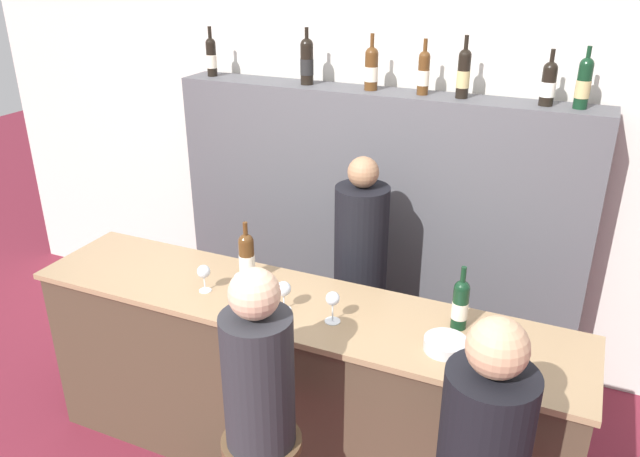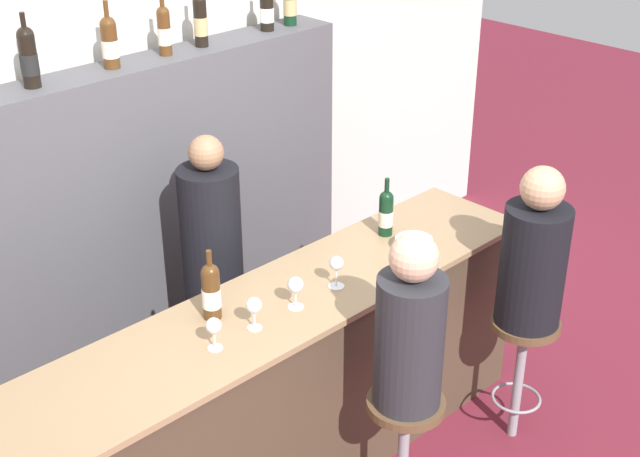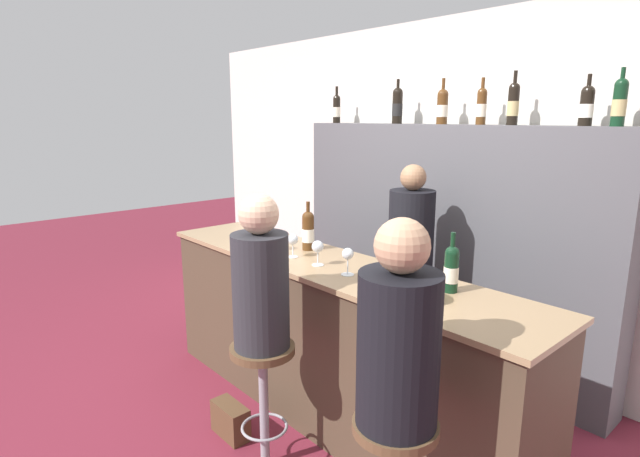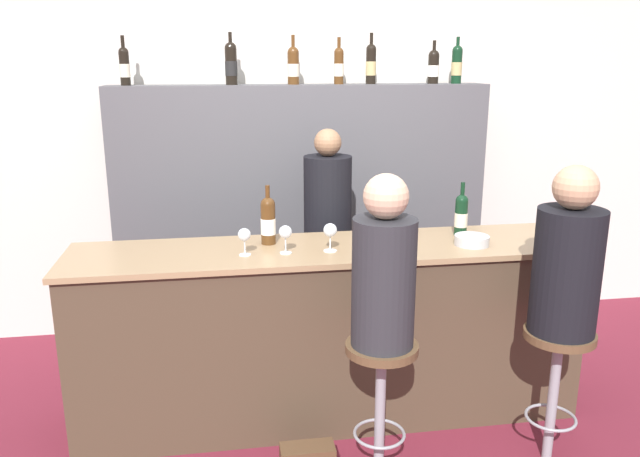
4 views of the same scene
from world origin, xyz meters
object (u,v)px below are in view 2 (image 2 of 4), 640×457
(wine_bottle_backbar_6, at_px, (290,1))
(wine_glass_2, at_px, (295,286))
(wine_bottle_counter_0, at_px, (211,291))
(bar_stool_left, at_px, (404,430))
(wine_bottle_backbar_1, at_px, (28,57))
(wine_glass_0, at_px, (214,327))
(guest_seated_right, at_px, (534,257))
(wine_glass_1, at_px, (254,306))
(wine_bottle_backbar_3, at_px, (164,30))
(wine_bottle_backbar_2, at_px, (110,42))
(bartender, at_px, (215,289))
(metal_bowl, at_px, (414,244))
(wine_bottle_backbar_4, at_px, (200,20))
(wine_glass_3, at_px, (336,265))
(bar_stool_right, at_px, (522,348))
(wine_bottle_counter_1, at_px, (386,212))
(guest_seated_left, at_px, (410,331))
(wine_bottle_backbar_5, at_px, (267,9))

(wine_bottle_backbar_6, xyz_separation_m, wine_glass_2, (-1.12, -1.24, -0.84))
(wine_bottle_counter_0, bearing_deg, bar_stool_left, -57.11)
(wine_bottle_counter_0, xyz_separation_m, wine_bottle_backbar_1, (-0.15, 1.05, 0.82))
(wine_glass_0, bearing_deg, guest_seated_right, -19.37)
(wine_bottle_backbar_6, height_order, wine_glass_0, wine_bottle_backbar_6)
(wine_bottle_counter_0, xyz_separation_m, wine_glass_1, (0.07, -0.19, -0.02))
(wine_bottle_backbar_6, height_order, guest_seated_right, wine_bottle_backbar_6)
(wine_bottle_backbar_3, height_order, wine_bottle_backbar_6, wine_bottle_backbar_6)
(bar_stool_left, bearing_deg, wine_bottle_backbar_2, 96.15)
(bar_stool_left, relative_size, bartender, 0.45)
(metal_bowl, distance_m, guest_seated_right, 0.58)
(bar_stool_left, bearing_deg, wine_glass_1, 126.54)
(wine_bottle_backbar_3, height_order, metal_bowl, wine_bottle_backbar_3)
(wine_bottle_backbar_4, bearing_deg, bar_stool_left, -101.16)
(wine_bottle_backbar_6, relative_size, wine_glass_3, 2.05)
(wine_bottle_backbar_2, bearing_deg, metal_bowl, -56.87)
(bartender, bearing_deg, wine_glass_3, -79.45)
(wine_bottle_counter_0, xyz_separation_m, bar_stool_right, (1.35, -0.71, -0.59))
(wine_bottle_counter_0, height_order, metal_bowl, wine_bottle_counter_0)
(wine_bottle_backbar_2, bearing_deg, wine_bottle_counter_0, -104.38)
(wine_bottle_backbar_3, height_order, bartender, wine_bottle_backbar_3)
(metal_bowl, bearing_deg, wine_glass_0, 179.62)
(metal_bowl, height_order, bar_stool_left, metal_bowl)
(bartender, bearing_deg, bar_stool_left, -88.23)
(guest_seated_right, bearing_deg, wine_bottle_counter_1, 109.21)
(wine_bottle_backbar_1, bearing_deg, bar_stool_left, -71.03)
(wine_bottle_counter_1, distance_m, wine_bottle_backbar_2, 1.57)
(bartender, bearing_deg, wine_bottle_counter_0, -127.51)
(bartender, bearing_deg, wine_bottle_backbar_4, 52.48)
(wine_glass_3, relative_size, guest_seated_right, 0.19)
(wine_bottle_backbar_6, height_order, guest_seated_left, wine_bottle_backbar_6)
(wine_glass_0, bearing_deg, bar_stool_right, -19.37)
(wine_bottle_backbar_1, bearing_deg, wine_glass_0, -89.56)
(wine_bottle_backbar_1, xyz_separation_m, wine_bottle_backbar_2, (0.42, 0.00, -0.01))
(wine_bottle_counter_1, distance_m, wine_bottle_backbar_5, 1.34)
(wine_bottle_counter_0, bearing_deg, wine_bottle_backbar_2, 75.62)
(wine_bottle_backbar_5, relative_size, bar_stool_right, 0.42)
(wine_bottle_backbar_2, height_order, wine_bottle_backbar_4, wine_bottle_backbar_4)
(wine_bottle_backbar_3, bearing_deg, wine_bottle_counter_0, -118.98)
(wine_bottle_counter_0, xyz_separation_m, wine_bottle_backbar_3, (0.58, 1.05, 0.80))
(wine_bottle_backbar_2, height_order, wine_glass_1, wine_bottle_backbar_2)
(wine_bottle_counter_1, xyz_separation_m, wine_glass_2, (-0.79, -0.19, -0.01))
(wine_bottle_backbar_3, relative_size, wine_bottle_backbar_4, 0.91)
(wine_bottle_counter_1, relative_size, bar_stool_right, 0.44)
(wine_glass_3, distance_m, bartender, 0.85)
(wine_bottle_backbar_1, height_order, wine_glass_2, wine_bottle_backbar_1)
(wine_bottle_backbar_4, relative_size, bar_stool_right, 0.48)
(wine_glass_1, distance_m, wine_glass_2, 0.23)
(wine_bottle_backbar_6, xyz_separation_m, guest_seated_right, (-0.08, -1.77, -0.89))
(wine_bottle_backbar_6, relative_size, wine_glass_0, 2.22)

